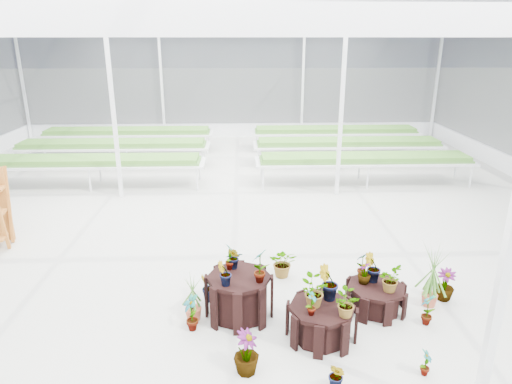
{
  "coord_description": "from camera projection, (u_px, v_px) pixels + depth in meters",
  "views": [
    {
      "loc": [
        0.32,
        -8.06,
        4.2
      ],
      "look_at": [
        0.61,
        0.47,
        1.3
      ],
      "focal_mm": 32.0,
      "sensor_mm": 36.0,
      "label": 1
    }
  ],
  "objects": [
    {
      "name": "greenhouse_shell",
      "position": [
        223.0,
        151.0,
        8.24
      ],
      "size": [
        18.0,
        24.0,
        4.5
      ],
      "primitive_type": null,
      "color": "white",
      "rests_on": "ground"
    },
    {
      "name": "plinth_low",
      "position": [
        375.0,
        298.0,
        7.36
      ],
      "size": [
        1.07,
        1.07,
        0.43
      ],
      "primitive_type": "cylinder",
      "rotation": [
        0.0,
        0.0,
        0.14
      ],
      "color": "black",
      "rests_on": "ground"
    },
    {
      "name": "plinth_tall",
      "position": [
        239.0,
        296.0,
        7.15
      ],
      "size": [
        1.07,
        1.07,
        0.7
      ],
      "primitive_type": "cylinder",
      "rotation": [
        0.0,
        0.0,
        -0.04
      ],
      "color": "black",
      "rests_on": "ground"
    },
    {
      "name": "steel_frame",
      "position": [
        223.0,
        151.0,
        8.24
      ],
      "size": [
        18.0,
        24.0,
        4.5
      ],
      "primitive_type": null,
      "color": "silver",
      "rests_on": "ground"
    },
    {
      "name": "nursery_benches",
      "position": [
        232.0,
        153.0,
        15.64
      ],
      "size": [
        16.0,
        7.0,
        0.84
      ],
      "primitive_type": null,
      "color": "silver",
      "rests_on": "ground"
    },
    {
      "name": "nursery_plants",
      "position": [
        316.0,
        285.0,
        7.16
      ],
      "size": [
        4.56,
        3.3,
        1.26
      ],
      "color": "#43772A",
      "rests_on": "ground"
    },
    {
      "name": "plinth_mid",
      "position": [
        321.0,
        322.0,
        6.65
      ],
      "size": [
        1.2,
        1.2,
        0.52
      ],
      "primitive_type": "cylinder",
      "rotation": [
        0.0,
        0.0,
        -0.24
      ],
      "color": "black",
      "rests_on": "ground"
    },
    {
      "name": "ground_plane",
      "position": [
        226.0,
        262.0,
        8.97
      ],
      "size": [
        24.0,
        24.0,
        0.0
      ],
      "primitive_type": "plane",
      "color": "gray",
      "rests_on": "ground"
    }
  ]
}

